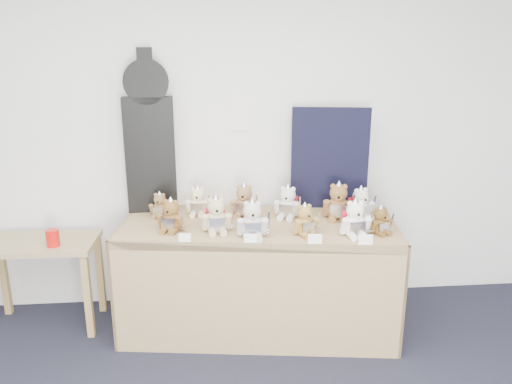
{
  "coord_description": "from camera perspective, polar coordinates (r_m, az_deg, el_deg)",
  "views": [
    {
      "loc": [
        0.11,
        -1.4,
        2.07
      ],
      "look_at": [
        0.41,
        1.92,
        1.1
      ],
      "focal_mm": 35.0,
      "sensor_mm": 36.0,
      "label": 1
    }
  ],
  "objects": [
    {
      "name": "teddy_front_right",
      "position": [
        3.41,
        5.61,
        -3.3
      ],
      "size": [
        0.2,
        0.19,
        0.24
      ],
      "rotation": [
        0.0,
        0.0,
        0.35
      ],
      "color": "olive",
      "rests_on": "display_table"
    },
    {
      "name": "teddy_front_far_right",
      "position": [
        3.43,
        11.24,
        -3.15
      ],
      "size": [
        0.23,
        0.2,
        0.28
      ],
      "rotation": [
        0.0,
        0.0,
        0.07
      ],
      "color": "white",
      "rests_on": "display_table"
    },
    {
      "name": "teddy_back_far_left",
      "position": [
        3.82,
        -10.93,
        -1.58
      ],
      "size": [
        0.17,
        0.16,
        0.21
      ],
      "rotation": [
        0.0,
        0.0,
        -0.25
      ],
      "color": "olive",
      "rests_on": "display_table"
    },
    {
      "name": "teddy_back_end",
      "position": [
        3.78,
        11.86,
        -1.45
      ],
      "size": [
        0.23,
        0.21,
        0.27
      ],
      "rotation": [
        0.0,
        0.0,
        0.31
      ],
      "color": "white",
      "rests_on": "display_table"
    },
    {
      "name": "teddy_back_centre_left",
      "position": [
        3.76,
        -1.37,
        -1.14
      ],
      "size": [
        0.23,
        0.21,
        0.28
      ],
      "rotation": [
        0.0,
        0.0,
        -0.24
      ],
      "color": "#A37A51",
      "rests_on": "display_table"
    },
    {
      "name": "side_table",
      "position": [
        4.07,
        -23.43,
        -6.78
      ],
      "size": [
        0.84,
        0.48,
        0.69
      ],
      "rotation": [
        0.0,
        0.0,
        -0.03
      ],
      "color": "#988252",
      "rests_on": "floor"
    },
    {
      "name": "entry_card_d",
      "position": [
        3.31,
        12.4,
        -5.34
      ],
      "size": [
        0.1,
        0.03,
        0.07
      ],
      "primitive_type": "cube",
      "rotation": [
        -0.24,
        0.0,
        -0.13
      ],
      "color": "white",
      "rests_on": "display_table"
    },
    {
      "name": "teddy_back_right",
      "position": [
        3.75,
        9.37,
        -1.24
      ],
      "size": [
        0.25,
        0.23,
        0.31
      ],
      "rotation": [
        0.0,
        0.0,
        -0.23
      ],
      "color": "brown",
      "rests_on": "display_table"
    },
    {
      "name": "entry_card_a",
      "position": [
        3.32,
        -8.15,
        -5.19
      ],
      "size": [
        0.08,
        0.03,
        0.06
      ],
      "primitive_type": "cube",
      "rotation": [
        -0.24,
        0.0,
        -0.13
      ],
      "color": "white",
      "rests_on": "display_table"
    },
    {
      "name": "room_shell",
      "position": [
        3.93,
        -1.81,
        9.16
      ],
      "size": [
        6.0,
        6.0,
        6.0
      ],
      "color": "silver",
      "rests_on": "floor"
    },
    {
      "name": "entry_card_b",
      "position": [
        3.27,
        -0.66,
        -5.32
      ],
      "size": [
        0.09,
        0.03,
        0.06
      ],
      "primitive_type": "cube",
      "rotation": [
        -0.24,
        0.0,
        -0.13
      ],
      "color": "white",
      "rests_on": "display_table"
    },
    {
      "name": "entry_card_c",
      "position": [
        3.27,
        6.75,
        -5.36
      ],
      "size": [
        0.09,
        0.03,
        0.07
      ],
      "primitive_type": "cube",
      "rotation": [
        -0.24,
        0.0,
        -0.13
      ],
      "color": "white",
      "rests_on": "display_table"
    },
    {
      "name": "teddy_front_far_left",
      "position": [
        3.5,
        -9.69,
        -2.81
      ],
      "size": [
        0.21,
        0.2,
        0.26
      ],
      "rotation": [
        0.0,
        0.0,
        -0.33
      ],
      "color": "brown",
      "rests_on": "display_table"
    },
    {
      "name": "teddy_back_centre_right",
      "position": [
        3.74,
        3.63,
        -1.31
      ],
      "size": [
        0.22,
        0.21,
        0.27
      ],
      "rotation": [
        0.0,
        0.0,
        -0.36
      ],
      "color": "silver",
      "rests_on": "display_table"
    },
    {
      "name": "teddy_back_left",
      "position": [
        3.82,
        -6.66,
        -1.15
      ],
      "size": [
        0.2,
        0.17,
        0.25
      ],
      "rotation": [
        0.0,
        0.0,
        -0.12
      ],
      "color": "beige",
      "rests_on": "display_table"
    },
    {
      "name": "guitar_case",
      "position": [
        3.87,
        -12.11,
        6.49
      ],
      "size": [
        0.38,
        0.14,
        1.23
      ],
      "rotation": [
        0.0,
        0.0,
        0.08
      ],
      "color": "black",
      "rests_on": "display_table"
    },
    {
      "name": "teddy_front_left",
      "position": [
        3.45,
        -4.55,
        -2.79
      ],
      "size": [
        0.23,
        0.2,
        0.28
      ],
      "rotation": [
        0.0,
        0.0,
        0.08
      ],
      "color": "#C8B88D",
      "rests_on": "display_table"
    },
    {
      "name": "teddy_front_centre",
      "position": [
        3.34,
        -0.41,
        -3.31
      ],
      "size": [
        0.24,
        0.19,
        0.29
      ],
      "rotation": [
        0.0,
        0.0,
        -0.02
      ],
      "color": "beige",
      "rests_on": "display_table"
    },
    {
      "name": "navy_board",
      "position": [
        3.92,
        8.42,
        3.77
      ],
      "size": [
        0.59,
        0.12,
        0.8
      ],
      "primitive_type": "cube",
      "rotation": [
        0.0,
        0.0,
        -0.18
      ],
      "color": "black",
      "rests_on": "display_table"
    },
    {
      "name": "teddy_front_end",
      "position": [
        3.52,
        14.05,
        -3.3
      ],
      "size": [
        0.18,
        0.16,
        0.22
      ],
      "rotation": [
        0.0,
        0.0,
        0.3
      ],
      "color": "brown",
      "rests_on": "display_table"
    },
    {
      "name": "red_cup",
      "position": [
        3.87,
        -22.21,
        -4.89
      ],
      "size": [
        0.09,
        0.09,
        0.12
      ],
      "primitive_type": "cylinder",
      "color": "red",
      "rests_on": "side_table"
    },
    {
      "name": "display_table",
      "position": [
        3.64,
        0.26,
        -6.57
      ],
      "size": [
        2.09,
        1.09,
        0.83
      ],
      "rotation": [
        0.0,
        0.0,
        -0.13
      ],
      "color": "#98784D",
      "rests_on": "floor"
    }
  ]
}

